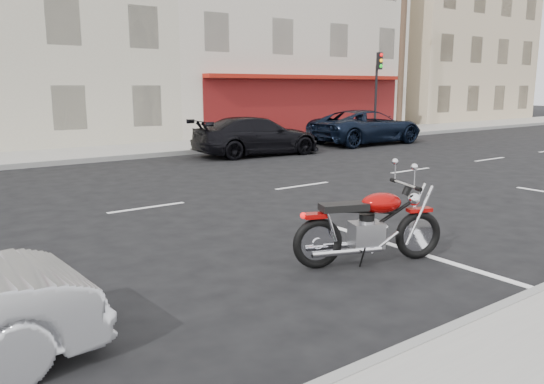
{
  "coord_description": "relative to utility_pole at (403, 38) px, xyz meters",
  "views": [
    {
      "loc": [
        -6.05,
        -9.74,
        2.37
      ],
      "look_at": [
        -1.41,
        -3.4,
        0.8
      ],
      "focal_mm": 35.0,
      "sensor_mm": 36.0,
      "label": 1
    }
  ],
  "objects": [
    {
      "name": "fire_hydrant",
      "position": [
        -3.5,
        -0.1,
        -4.21
      ],
      "size": [
        0.2,
        0.2,
        0.72
      ],
      "color": "beige",
      "rests_on": "sidewalk_far"
    },
    {
      "name": "utility_pole",
      "position": [
        0.0,
        0.0,
        0.0
      ],
      "size": [
        1.8,
        0.3,
        9.0
      ],
      "color": "#422D1E",
      "rests_on": "sidewalk_far"
    },
    {
      "name": "traffic_light",
      "position": [
        -2.0,
        -0.27,
        -2.18
      ],
      "size": [
        0.26,
        0.3,
        3.8
      ],
      "color": "black",
      "rests_on": "sidewalk_far"
    },
    {
      "name": "motorcycle",
      "position": [
        -15.69,
        -13.83,
        -4.24
      ],
      "size": [
        2.07,
        1.0,
        1.09
      ],
      "rotation": [
        0.0,
        0.0,
        -0.36
      ],
      "color": "black",
      "rests_on": "ground"
    },
    {
      "name": "ground",
      "position": [
        -15.5,
        -8.6,
        -4.74
      ],
      "size": [
        120.0,
        120.0,
        0.0
      ],
      "primitive_type": "plane",
      "color": "black",
      "rests_on": "ground"
    },
    {
      "name": "bldg_corner",
      "position": [
        -4.5,
        7.7,
        1.51
      ],
      "size": [
        14.0,
        12.0,
        12.5
      ],
      "primitive_type": "cube",
      "color": "beige",
      "rests_on": "ground"
    },
    {
      "name": "suv_far",
      "position": [
        -5.26,
        -2.78,
        -4.04
      ],
      "size": [
        5.11,
        2.44,
        1.41
      ],
      "primitive_type": "imported",
      "rotation": [
        0.0,
        0.0,
        1.55
      ],
      "color": "black",
      "rests_on": "ground"
    },
    {
      "name": "bldg_far_east",
      "position": [
        10.5,
        7.7,
        0.76
      ],
      "size": [
        12.0,
        12.0,
        11.0
      ],
      "primitive_type": "cube",
      "color": "tan",
      "rests_on": "ground"
    },
    {
      "name": "car_far",
      "position": [
        -11.08,
        -3.14,
        -4.07
      ],
      "size": [
        4.75,
        2.28,
        1.33
      ],
      "primitive_type": "imported",
      "rotation": [
        0.0,
        0.0,
        1.48
      ],
      "color": "black",
      "rests_on": "ground"
    }
  ]
}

